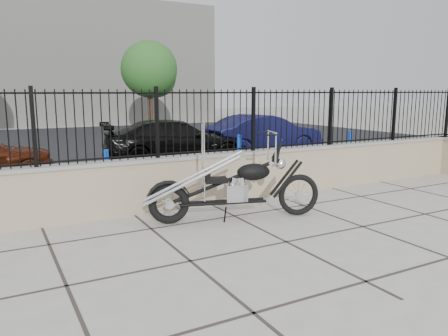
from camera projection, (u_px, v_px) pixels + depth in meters
ground_plane at (286, 242)px, 6.23m from camera, size 90.00×90.00×0.00m
parking_lot at (94, 146)px, 17.05m from camera, size 30.00×30.00×0.00m
retaining_wall at (208, 179)px, 8.31m from camera, size 14.00×0.36×0.96m
iron_fence at (208, 122)px, 8.13m from camera, size 14.00×0.08×1.20m
background_building at (44, 62)px, 28.48m from camera, size 22.00×6.00×8.00m
chopper_motorcycle at (233, 171)px, 7.18m from camera, size 2.81×1.24×1.67m
car_black at (176, 141)px, 13.27m from camera, size 4.62×2.44×1.28m
car_blue at (264, 134)px, 14.92m from camera, size 4.11×1.46×1.35m
bollard_a at (107, 171)px, 9.24m from camera, size 0.12×0.12×0.92m
bollard_b at (239, 153)px, 11.64m from camera, size 0.14×0.14×0.99m
bollard_c at (349, 148)px, 12.77m from camera, size 0.12×0.12×1.00m
tree_right at (149, 67)px, 22.01m from camera, size 2.84×2.84×4.80m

